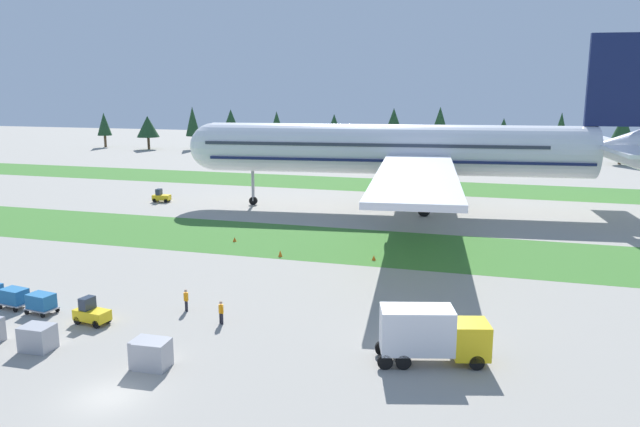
{
  "coord_description": "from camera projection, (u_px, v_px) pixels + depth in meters",
  "views": [
    {
      "loc": [
        20.17,
        -27.15,
        16.97
      ],
      "look_at": [
        2.54,
        33.6,
        4.0
      ],
      "focal_mm": 34.6,
      "sensor_mm": 36.0,
      "label": 1
    }
  ],
  "objects": [
    {
      "name": "ground_plane",
      "position": [
        109.0,
        397.0,
        34.46
      ],
      "size": [
        400.0,
        400.0,
        0.0
      ],
      "primitive_type": "plane",
      "color": "gray"
    },
    {
      "name": "grass_strip_near",
      "position": [
        306.0,
        242.0,
        69.09
      ],
      "size": [
        320.0,
        15.29,
        0.01
      ],
      "primitive_type": "cube",
      "color": "#3D752D",
      "rests_on": "ground"
    },
    {
      "name": "grass_strip_far",
      "position": [
        378.0,
        185.0,
        109.15
      ],
      "size": [
        320.0,
        15.29,
        0.01
      ],
      "primitive_type": "cube",
      "color": "#3D752D",
      "rests_on": "ground"
    },
    {
      "name": "airliner",
      "position": [
        408.0,
        149.0,
        85.39
      ],
      "size": [
        63.25,
        78.21,
        23.79
      ],
      "rotation": [
        0.0,
        0.0,
        1.69
      ],
      "color": "white",
      "rests_on": "ground"
    },
    {
      "name": "baggage_tug",
      "position": [
        91.0,
        313.0,
        44.98
      ],
      "size": [
        2.76,
        1.66,
        1.97
      ],
      "rotation": [
        0.0,
        0.0,
        -1.72
      ],
      "color": "yellow",
      "rests_on": "ground"
    },
    {
      "name": "cargo_dolly_lead",
      "position": [
        41.0,
        302.0,
        47.0
      ],
      "size": [
        2.39,
        1.8,
        1.55
      ],
      "rotation": [
        0.0,
        0.0,
        -1.72
      ],
      "color": "#A3A3A8",
      "rests_on": "ground"
    },
    {
      "name": "cargo_dolly_second",
      "position": [
        14.0,
        297.0,
        48.17
      ],
      "size": [
        2.39,
        1.8,
        1.55
      ],
      "rotation": [
        0.0,
        0.0,
        -1.72
      ],
      "color": "#A3A3A8",
      "rests_on": "ground"
    },
    {
      "name": "catering_truck",
      "position": [
        431.0,
        333.0,
        38.38
      ],
      "size": [
        7.31,
        4.04,
        3.58
      ],
      "rotation": [
        0.0,
        0.0,
        -1.31
      ],
      "color": "yellow",
      "rests_on": "ground"
    },
    {
      "name": "pushback_tractor",
      "position": [
        161.0,
        197.0,
        92.92
      ],
      "size": [
        2.73,
        1.59,
        1.97
      ],
      "rotation": [
        0.0,
        0.0,
        4.83
      ],
      "color": "yellow",
      "rests_on": "ground"
    },
    {
      "name": "ground_crew_marshaller",
      "position": [
        221.0,
        312.0,
        44.89
      ],
      "size": [
        0.48,
        0.36,
        1.74
      ],
      "rotation": [
        0.0,
        0.0,
        2.54
      ],
      "color": "black",
      "rests_on": "ground"
    },
    {
      "name": "ground_crew_loader",
      "position": [
        186.0,
        299.0,
        47.49
      ],
      "size": [
        0.41,
        0.44,
        1.74
      ],
      "rotation": [
        0.0,
        0.0,
        2.31
      ],
      "color": "black",
      "rests_on": "ground"
    },
    {
      "name": "uld_container_1",
      "position": [
        38.0,
        338.0,
        40.48
      ],
      "size": [
        2.04,
        1.65,
        1.67
      ],
      "primitive_type": "cube",
      "rotation": [
        0.0,
        0.0,
        0.02
      ],
      "color": "#A3A3A8",
      "rests_on": "ground"
    },
    {
      "name": "uld_container_2",
      "position": [
        149.0,
        353.0,
        38.02
      ],
      "size": [
        2.03,
        1.64,
        1.76
      ],
      "primitive_type": "cube",
      "rotation": [
        0.0,
        0.0,
        0.02
      ],
      "color": "#A3A3A8",
      "rests_on": "ground"
    },
    {
      "name": "uld_container_3",
      "position": [
        153.0,
        354.0,
        37.86
      ],
      "size": [
        2.09,
        1.71,
        1.76
      ],
      "primitive_type": "cube",
      "rotation": [
        0.0,
        0.0,
        0.06
      ],
      "color": "#A3A3A8",
      "rests_on": "ground"
    },
    {
      "name": "taxiway_marker_0",
      "position": [
        235.0,
        239.0,
        69.08
      ],
      "size": [
        0.44,
        0.44,
        0.51
      ],
      "primitive_type": "cone",
      "color": "orange",
      "rests_on": "ground"
    },
    {
      "name": "taxiway_marker_1",
      "position": [
        374.0,
        258.0,
        61.62
      ],
      "size": [
        0.44,
        0.44,
        0.51
      ],
      "primitive_type": "cone",
      "color": "orange",
      "rests_on": "ground"
    },
    {
      "name": "taxiway_marker_2",
      "position": [
        280.0,
        253.0,
        62.94
      ],
      "size": [
        0.44,
        0.44,
        0.66
      ],
      "primitive_type": "cone",
      "color": "orange",
      "rests_on": "ground"
    },
    {
      "name": "distant_tree_line",
      "position": [
        427.0,
        128.0,
        150.55
      ],
      "size": [
        182.58,
        9.98,
        12.47
      ],
      "color": "#4C3823",
      "rests_on": "ground"
    }
  ]
}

